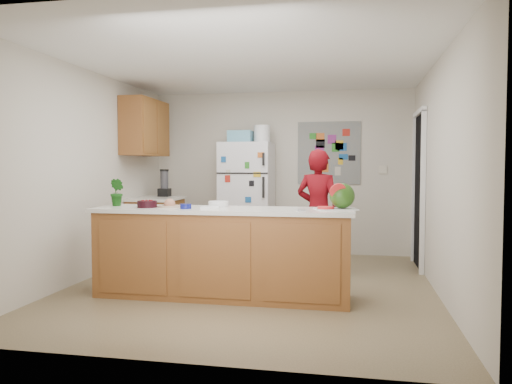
% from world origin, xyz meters
% --- Properties ---
extents(floor, '(4.00, 4.50, 0.02)m').
position_xyz_m(floor, '(0.00, 0.00, -0.01)').
color(floor, brown).
rests_on(floor, ground).
extents(wall_back, '(4.00, 0.02, 2.50)m').
position_xyz_m(wall_back, '(0.00, 2.26, 1.25)').
color(wall_back, beige).
rests_on(wall_back, ground).
extents(wall_left, '(0.02, 4.50, 2.50)m').
position_xyz_m(wall_left, '(-2.01, 0.00, 1.25)').
color(wall_left, beige).
rests_on(wall_left, ground).
extents(wall_right, '(0.02, 4.50, 2.50)m').
position_xyz_m(wall_right, '(2.01, 0.00, 1.25)').
color(wall_right, beige).
rests_on(wall_right, ground).
extents(ceiling, '(4.00, 4.50, 0.02)m').
position_xyz_m(ceiling, '(0.00, 0.00, 2.51)').
color(ceiling, white).
rests_on(ceiling, wall_back).
extents(doorway, '(0.03, 0.85, 2.04)m').
position_xyz_m(doorway, '(1.99, 1.45, 1.02)').
color(doorway, black).
rests_on(doorway, ground).
extents(peninsula_base, '(2.60, 0.62, 0.88)m').
position_xyz_m(peninsula_base, '(-0.20, -0.50, 0.44)').
color(peninsula_base, brown).
rests_on(peninsula_base, floor).
extents(peninsula_top, '(2.68, 0.70, 0.04)m').
position_xyz_m(peninsula_top, '(-0.20, -0.50, 0.90)').
color(peninsula_top, silver).
rests_on(peninsula_top, peninsula_base).
extents(side_counter_base, '(0.60, 0.80, 0.86)m').
position_xyz_m(side_counter_base, '(-1.69, 1.35, 0.43)').
color(side_counter_base, brown).
rests_on(side_counter_base, floor).
extents(side_counter_top, '(0.64, 0.84, 0.04)m').
position_xyz_m(side_counter_top, '(-1.69, 1.35, 0.88)').
color(side_counter_top, silver).
rests_on(side_counter_top, side_counter_base).
extents(upper_cabinets, '(0.35, 1.00, 0.80)m').
position_xyz_m(upper_cabinets, '(-1.82, 1.30, 1.90)').
color(upper_cabinets, brown).
rests_on(upper_cabinets, wall_left).
extents(refrigerator, '(0.75, 0.70, 1.70)m').
position_xyz_m(refrigerator, '(-0.45, 1.88, 0.85)').
color(refrigerator, silver).
rests_on(refrigerator, floor).
extents(fridge_top_bin, '(0.35, 0.28, 0.18)m').
position_xyz_m(fridge_top_bin, '(-0.55, 1.88, 1.79)').
color(fridge_top_bin, '#5999B2').
rests_on(fridge_top_bin, refrigerator).
extents(photo_collage, '(0.95, 0.01, 0.95)m').
position_xyz_m(photo_collage, '(0.75, 2.24, 1.55)').
color(photo_collage, slate).
rests_on(photo_collage, wall_back).
extents(person, '(0.65, 0.52, 1.56)m').
position_xyz_m(person, '(0.69, 0.81, 0.78)').
color(person, '#61070D').
rests_on(person, floor).
extents(blender_appliance, '(0.12, 0.12, 0.38)m').
position_xyz_m(blender_appliance, '(-1.64, 1.56, 1.09)').
color(blender_appliance, black).
rests_on(blender_appliance, side_counter_top).
extents(cutting_board, '(0.46, 0.40, 0.01)m').
position_xyz_m(cutting_board, '(0.95, -0.45, 0.93)').
color(cutting_board, silver).
rests_on(cutting_board, peninsula_top).
extents(watermelon, '(0.25, 0.25, 0.25)m').
position_xyz_m(watermelon, '(1.01, -0.43, 1.06)').
color(watermelon, '#154F10').
rests_on(watermelon, cutting_board).
extents(watermelon_slice, '(0.16, 0.16, 0.02)m').
position_xyz_m(watermelon_slice, '(0.85, -0.50, 0.94)').
color(watermelon_slice, red).
rests_on(watermelon_slice, cutting_board).
extents(cherry_bowl, '(0.22, 0.22, 0.07)m').
position_xyz_m(cherry_bowl, '(-1.00, -0.56, 0.96)').
color(cherry_bowl, black).
rests_on(cherry_bowl, peninsula_top).
extents(white_bowl, '(0.24, 0.24, 0.06)m').
position_xyz_m(white_bowl, '(-0.29, -0.33, 0.95)').
color(white_bowl, white).
rests_on(white_bowl, peninsula_top).
extents(cobalt_bowl, '(0.13, 0.13, 0.05)m').
position_xyz_m(cobalt_bowl, '(-0.55, -0.63, 0.95)').
color(cobalt_bowl, navy).
rests_on(cobalt_bowl, peninsula_top).
extents(plate, '(0.28, 0.28, 0.02)m').
position_xyz_m(plate, '(-0.79, -0.46, 0.93)').
color(plate, '#B0A68A').
rests_on(plate, peninsula_top).
extents(paper_towel, '(0.22, 0.20, 0.02)m').
position_xyz_m(paper_towel, '(-0.32, -0.55, 0.93)').
color(paper_towel, white).
rests_on(paper_towel, peninsula_top).
extents(keys, '(0.08, 0.05, 0.01)m').
position_xyz_m(keys, '(0.63, -0.64, 0.93)').
color(keys, gray).
rests_on(keys, peninsula_top).
extents(potted_plant, '(0.21, 0.20, 0.30)m').
position_xyz_m(potted_plant, '(-1.39, -0.45, 1.07)').
color(potted_plant, '#12410A').
rests_on(potted_plant, peninsula_top).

